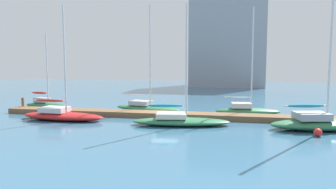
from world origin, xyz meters
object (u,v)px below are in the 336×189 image
Objects in this scene: sailboat_0 at (46,104)px; sailboat_4 at (247,110)px; sailboat_3 at (180,120)px; harbor_building_distant at (227,44)px; sailboat_1 at (61,114)px; mooring_buoy_red at (318,132)px; sailboat_5 at (320,122)px; sailboat_2 at (147,107)px.

sailboat_4 is at bearing 5.92° from sailboat_0.
harbor_building_distant is (3.08, 44.66, 8.93)m from sailboat_3.
sailboat_4 reaches higher than sailboat_0.
sailboat_4 is at bearing 22.69° from sailboat_1.
sailboat_4 is 39.41m from harbor_building_distant.
harbor_building_distant is (19.60, 38.38, 8.83)m from sailboat_0.
sailboat_4 is (5.77, 6.35, 0.07)m from sailboat_3.
sailboat_0 is 14.44× the size of mooring_buoy_red.
sailboat_3 is 8.58m from sailboat_4.
sailboat_5 is at bearing -54.20° from sailboat_4.
sailboat_4 is 9.44m from mooring_buoy_red.
sailboat_0 is at bearing 174.35° from sailboat_4.
sailboat_3 is at bearing 169.20° from mooring_buoy_red.
sailboat_4 is (16.75, 6.11, 0.02)m from sailboat_1.
sailboat_5 is 45.77m from harbor_building_distant.
harbor_building_distant reaches higher than sailboat_4.
sailboat_3 is 0.73× the size of sailboat_5.
mooring_buoy_red is at bearing -3.24° from sailboat_1.
sailboat_5 reaches higher than sailboat_3.
mooring_buoy_red is (21.24, -2.19, -0.23)m from sailboat_1.
sailboat_2 is 17.28m from mooring_buoy_red.
sailboat_5 is (5.24, -5.90, 0.07)m from sailboat_4.
mooring_buoy_red is at bearing -67.42° from sailboat_4.
sailboat_5 is at bearing -79.83° from harbor_building_distant.
sailboat_2 is 0.60× the size of harbor_building_distant.
sailboat_1 is at bearing -165.78° from sailboat_4.
sailboat_2 is 19.20× the size of mooring_buoy_red.
mooring_buoy_red is at bearing -19.35° from sailboat_3.
sailboat_2 reaches higher than sailboat_0.
sailboat_4 reaches higher than sailboat_1.
harbor_building_distant is (-7.93, 44.21, 8.79)m from sailboat_5.
sailboat_5 is (11.01, 0.44, 0.13)m from sailboat_3.
sailboat_3 is at bearing -93.95° from harbor_building_distant.
sailboat_5 reaches higher than mooring_buoy_red.
sailboat_3 is 11.02m from sailboat_5.
sailboat_1 is 1.03× the size of sailboat_3.
sailboat_5 reaches higher than sailboat_4.
sailboat_1 is at bearing -120.69° from sailboat_2.
sailboat_0 is 11.81m from sailboat_2.
sailboat_4 is 18.10× the size of mooring_buoy_red.
sailboat_5 is at bearing -6.25° from sailboat_3.
sailboat_3 reaches higher than mooring_buoy_red.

